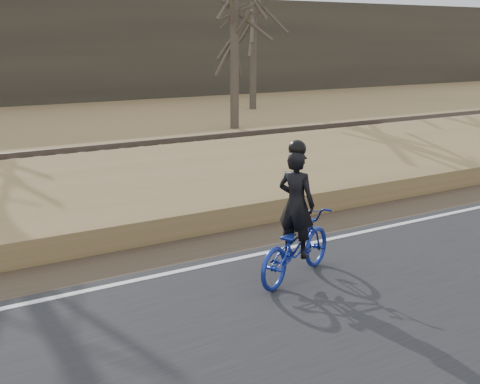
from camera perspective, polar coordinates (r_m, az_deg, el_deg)
cyclist at (r=10.01m, az=4.77°, el=-3.75°), size 2.03×1.36×2.11m
bare_tree_right at (r=27.05m, az=-0.48°, el=13.22°), size 0.36×0.36×7.36m
bare_tree_far_right at (r=34.54m, az=1.14°, el=14.57°), size 0.36×0.36×9.04m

